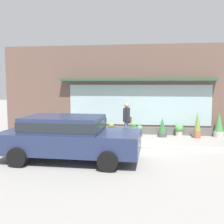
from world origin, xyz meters
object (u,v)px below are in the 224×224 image
Objects in this scene: potted_plant_low_front at (111,128)px; potted_plant_window_left at (140,130)px; potted_plant_window_center at (162,128)px; potted_plant_corner_tall at (197,125)px; fire_hydrant at (133,132)px; parked_car_navy at (68,135)px; potted_plant_near_hydrant at (219,125)px; pedestrian_with_handbag at (127,118)px; potted_plant_window_right at (179,130)px; potted_plant_trailing_edge at (84,129)px.

potted_plant_window_left is (1.45, -0.40, 0.00)m from potted_plant_low_front.
potted_plant_corner_tall reaches higher than potted_plant_window_center.
parked_car_navy is (-1.96, -2.89, 0.36)m from fire_hydrant.
potted_plant_corner_tall is at bearing -5.40° from potted_plant_low_front.
potted_plant_near_hydrant is 1.32× the size of potted_plant_window_center.
potted_plant_low_front is at bearing 164.42° from potted_plant_window_left.
potted_plant_near_hydrant is 5.22m from potted_plant_low_front.
fire_hydrant is 0.21× the size of parked_car_navy.
potted_plant_corner_tall reaches higher than potted_plant_near_hydrant.
pedestrian_with_handbag is 2.89m from potted_plant_window_right.
parked_car_navy reaches higher than potted_plant_window_left.
potted_plant_trailing_edge is (-2.66, 2.10, -0.25)m from fire_hydrant.
potted_plant_corner_tall is (4.89, 4.52, -0.25)m from parked_car_navy.
potted_plant_window_right is at bearing 51.44° from parked_car_navy.
parked_car_navy is 7.86× the size of potted_plant_window_right.
parked_car_navy is 5.07m from potted_plant_trailing_edge.
parked_car_navy is 6.66m from potted_plant_corner_tall.
pedestrian_with_handbag reaches higher than potted_plant_window_center.
potted_plant_low_front is at bearing 174.60° from potted_plant_corner_tall.
potted_plant_near_hydrant reaches higher than potted_plant_window_left.
fire_hydrant is 1.64m from potted_plant_window_left.
potted_plant_trailing_edge is at bearing 78.20° from pedestrian_with_handbag.
pedestrian_with_handbag is at bearing -148.76° from potted_plant_window_center.
potted_plant_window_center is 1.10m from potted_plant_window_left.
potted_plant_corner_tall is (2.93, 1.63, 0.11)m from fire_hydrant.
potted_plant_window_center is (-0.82, -0.35, 0.12)m from potted_plant_window_right.
fire_hydrant is at bearing -136.12° from potted_plant_window_right.
potted_plant_window_right reaches higher than potted_plant_trailing_edge.
potted_plant_window_center reaches higher than potted_plant_trailing_edge.
potted_plant_low_front reaches higher than potted_plant_window_left.
potted_plant_low_front is at bearing 172.92° from potted_plant_window_center.
potted_plant_window_left is (2.18, 4.51, -0.55)m from parked_car_navy.
pedestrian_with_handbag is 2.82m from potted_plant_trailing_edge.
potted_plant_trailing_edge is 0.52× the size of potted_plant_window_center.
pedestrian_with_handbag reaches higher than potted_plant_window_left.
potted_plant_low_front reaches higher than potted_plant_trailing_edge.
potted_plant_near_hydrant is 3.80m from potted_plant_window_left.
pedestrian_with_handbag reaches higher than potted_plant_window_right.
potted_plant_low_front is 1.08× the size of potted_plant_window_left.
fire_hydrant is 1.58× the size of potted_plant_low_front.
potted_plant_window_left is (0.55, 0.91, -0.70)m from pedestrian_with_handbag.
parked_car_navy is at bearing -140.57° from potted_plant_near_hydrant.
pedestrian_with_handbag is 3.96m from parked_car_navy.
parked_car_navy is 3.85× the size of potted_plant_near_hydrant.
potted_plant_window_right is at bearing 12.80° from potted_plant_window_left.
potted_plant_low_front is at bearing 179.82° from potted_plant_near_hydrant.
pedestrian_with_handbag reaches higher than parked_car_navy.
fire_hydrant reaches higher than potted_plant_trailing_edge.
potted_plant_trailing_edge is at bearing 141.79° from fire_hydrant.
potted_plant_window_center is (3.27, 4.60, -0.42)m from parked_car_navy.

